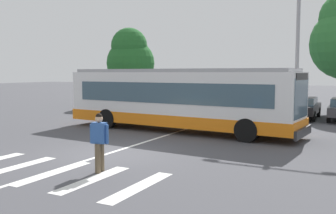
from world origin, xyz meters
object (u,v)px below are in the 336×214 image
at_px(parked_car_silver, 183,102).
at_px(parked_car_black, 302,106).
at_px(city_transit_bus, 178,99).
at_px(background_tree_left, 130,58).
at_px(twin_arm_street_lamp, 298,20).
at_px(parked_car_blue, 258,104).
at_px(pedestrian_crossing_street, 99,139).
at_px(parked_car_teal, 221,103).

xyz_separation_m(parked_car_silver, parked_car_black, (8.29, -0.10, 0.00)).
height_order(city_transit_bus, background_tree_left, background_tree_left).
xyz_separation_m(city_transit_bus, twin_arm_street_lamp, (4.75, 5.33, 4.16)).
relative_size(city_transit_bus, twin_arm_street_lamp, 1.29).
height_order(parked_car_blue, parked_car_black, same).
bearing_deg(parked_car_blue, city_transit_bus, -102.48).
bearing_deg(pedestrian_crossing_street, parked_car_black, 78.59).
bearing_deg(parked_car_teal, parked_car_silver, -169.54).
xyz_separation_m(pedestrian_crossing_street, parked_car_black, (3.28, 16.25, -0.20)).
relative_size(parked_car_blue, background_tree_left, 0.66).
bearing_deg(pedestrian_crossing_street, parked_car_blue, 88.52).
relative_size(pedestrian_crossing_street, background_tree_left, 0.25).
distance_m(parked_car_silver, parked_car_teal, 2.76).
bearing_deg(background_tree_left, parked_car_silver, -28.70).
bearing_deg(twin_arm_street_lamp, parked_car_silver, 161.05).
bearing_deg(parked_car_black, pedestrian_crossing_street, -101.41).
bearing_deg(parked_car_silver, parked_car_teal, 10.46).
xyz_separation_m(parked_car_teal, background_tree_left, (-9.69, 3.32, 3.40)).
xyz_separation_m(twin_arm_street_lamp, background_tree_left, (-15.31, 6.68, -1.59)).
bearing_deg(parked_car_black, city_transit_bus, -120.19).
height_order(parked_car_silver, parked_car_teal, same).
bearing_deg(parked_car_black, parked_car_blue, 174.34).
bearing_deg(background_tree_left, parked_car_black, -14.40).
bearing_deg(parked_car_silver, pedestrian_crossing_street, -72.95).
relative_size(city_transit_bus, pedestrian_crossing_street, 7.10).
height_order(pedestrian_crossing_street, parked_car_silver, pedestrian_crossing_street).
distance_m(parked_car_teal, background_tree_left, 10.79).
bearing_deg(city_transit_bus, pedestrian_crossing_street, -80.08).
height_order(city_transit_bus, parked_car_teal, city_transit_bus).
distance_m(city_transit_bus, parked_car_teal, 8.77).
distance_m(pedestrian_crossing_street, twin_arm_street_lamp, 14.69).
bearing_deg(city_transit_bus, background_tree_left, 131.33).
bearing_deg(parked_car_blue, parked_car_silver, -178.10).
bearing_deg(parked_car_teal, city_transit_bus, -84.27).
distance_m(city_transit_bus, parked_car_blue, 8.61).
distance_m(parked_car_teal, twin_arm_street_lamp, 8.23).
bearing_deg(city_transit_bus, twin_arm_street_lamp, 48.28).
distance_m(parked_car_blue, background_tree_left, 13.37).
bearing_deg(parked_car_black, background_tree_left, 165.60).
bearing_deg(twin_arm_street_lamp, parked_car_black, 90.94).
bearing_deg(parked_car_teal, twin_arm_street_lamp, -30.89).
xyz_separation_m(parked_car_silver, background_tree_left, (-6.97, 3.82, 3.40)).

